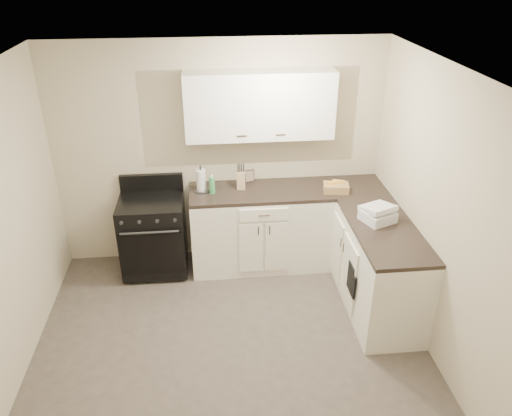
{
  "coord_description": "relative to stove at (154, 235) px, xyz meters",
  "views": [
    {
      "loc": [
        -0.13,
        -3.36,
        3.29
      ],
      "look_at": [
        0.31,
        0.85,
        1.07
      ],
      "focal_mm": 35.0,
      "sensor_mm": 36.0,
      "label": 1
    }
  ],
  "objects": [
    {
      "name": "base_cabinets_right",
      "position": [
        2.27,
        -0.63,
        -0.01
      ],
      "size": [
        0.6,
        1.9,
        0.9
      ],
      "primitive_type": "cube",
      "color": "white",
      "rests_on": "floor"
    },
    {
      "name": "upper_cabinets",
      "position": [
        1.2,
        0.18,
        1.38
      ],
      "size": [
        1.55,
        0.3,
        0.7
      ],
      "primitive_type": "cube",
      "color": "white",
      "rests_on": "wall_back"
    },
    {
      "name": "countertop_back",
      "position": [
        1.2,
        0.02,
        0.46
      ],
      "size": [
        1.55,
        0.6,
        0.04
      ],
      "primitive_type": "cube",
      "color": "black",
      "rests_on": "base_cabinets_back"
    },
    {
      "name": "oven_mitt_near",
      "position": [
        1.95,
        -1.11,
        -0.01
      ],
      "size": [
        0.02,
        0.14,
        0.24
      ],
      "primitive_type": "cube",
      "color": "black",
      "rests_on": "base_cabinets_right"
    },
    {
      "name": "ceiling",
      "position": [
        0.77,
        -1.48,
        2.04
      ],
      "size": [
        3.6,
        3.6,
        0.0
      ],
      "primitive_type": "plane",
      "color": "white",
      "rests_on": "wall_back"
    },
    {
      "name": "wicker_basket",
      "position": [
        2.0,
        -0.09,
        0.52
      ],
      "size": [
        0.29,
        0.22,
        0.09
      ],
      "primitive_type": "cube",
      "rotation": [
        0.0,
        0.0,
        -0.15
      ],
      "color": "tan",
      "rests_on": "countertop_right"
    },
    {
      "name": "picture_frame",
      "position": [
        1.09,
        0.27,
        0.55
      ],
      "size": [
        0.11,
        0.06,
        0.14
      ],
      "primitive_type": "cube",
      "rotation": [
        -0.14,
        0.0,
        0.26
      ],
      "color": "black",
      "rests_on": "countertop_back"
    },
    {
      "name": "countertop_grill",
      "position": [
        2.24,
        -0.77,
        0.53
      ],
      "size": [
        0.36,
        0.35,
        0.1
      ],
      "primitive_type": "cube",
      "rotation": [
        0.0,
        0.0,
        0.4
      ],
      "color": "silver",
      "rests_on": "countertop_right"
    },
    {
      "name": "paper_towel",
      "position": [
        0.55,
        0.07,
        0.6
      ],
      "size": [
        0.11,
        0.11,
        0.25
      ],
      "primitive_type": "cylinder",
      "rotation": [
        0.0,
        0.0,
        0.1
      ],
      "color": "white",
      "rests_on": "countertop_back"
    },
    {
      "name": "oven_mitt_far",
      "position": [
        1.95,
        -1.04,
        0.02
      ],
      "size": [
        0.02,
        0.17,
        0.29
      ],
      "primitive_type": "cube",
      "color": "black",
      "rests_on": "base_cabinets_right"
    },
    {
      "name": "base_cabinets_back",
      "position": [
        1.2,
        0.02,
        -0.01
      ],
      "size": [
        1.55,
        0.6,
        0.9
      ],
      "primitive_type": "cube",
      "color": "white",
      "rests_on": "floor"
    },
    {
      "name": "countertop_right",
      "position": [
        2.27,
        -0.63,
        0.46
      ],
      "size": [
        0.6,
        1.9,
        0.04
      ],
      "primitive_type": "cube",
      "color": "black",
      "rests_on": "base_cabinets_right"
    },
    {
      "name": "knife_block",
      "position": [
        0.98,
        0.09,
        0.58
      ],
      "size": [
        0.1,
        0.09,
        0.2
      ],
      "primitive_type": "cube",
      "rotation": [
        0.0,
        0.0,
        -0.08
      ],
      "color": "tan",
      "rests_on": "countertop_back"
    },
    {
      "name": "stove",
      "position": [
        0.0,
        0.0,
        0.0
      ],
      "size": [
        0.69,
        0.59,
        0.84
      ],
      "primitive_type": "cube",
      "color": "black",
      "rests_on": "floor"
    },
    {
      "name": "soap_bottle",
      "position": [
        0.67,
        0.0,
        0.57
      ],
      "size": [
        0.08,
        0.08,
        0.18
      ],
      "primitive_type": "cylinder",
      "rotation": [
        0.0,
        0.0,
        -0.37
      ],
      "color": "#3C9C51",
      "rests_on": "countertop_back"
    },
    {
      "name": "wall_right",
      "position": [
        2.57,
        -1.48,
        0.79
      ],
      "size": [
        0.0,
        3.6,
        3.6
      ],
      "primitive_type": "plane",
      "rotation": [
        1.57,
        0.0,
        -1.57
      ],
      "color": "beige",
      "rests_on": "ground"
    },
    {
      "name": "floor",
      "position": [
        0.77,
        -1.48,
        -0.46
      ],
      "size": [
        3.6,
        3.6,
        0.0
      ],
      "primitive_type": "plane",
      "color": "#473F38",
      "rests_on": "ground"
    },
    {
      "name": "wall_back",
      "position": [
        0.77,
        0.32,
        0.79
      ],
      "size": [
        3.6,
        0.0,
        3.6
      ],
      "primitive_type": "plane",
      "rotation": [
        1.57,
        0.0,
        0.0
      ],
      "color": "beige",
      "rests_on": "ground"
    }
  ]
}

